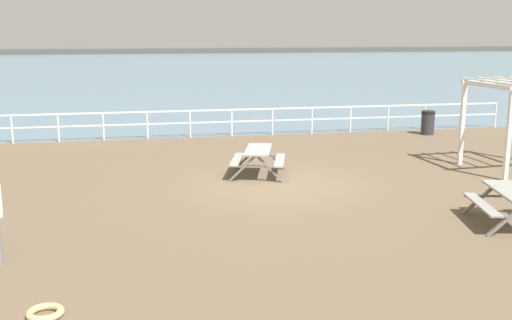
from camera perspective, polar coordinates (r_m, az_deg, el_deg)
The scene contains 8 objects.
ground_plane at distance 16.65m, azimuth 1.83°, elevation -2.58°, with size 30.00×24.00×0.20m, color brown.
sea_band at distance 68.66m, azimuth -8.15°, elevation 8.59°, with size 142.00×90.00×0.01m, color slate.
distant_shoreline at distance 111.57m, azimuth -9.38°, elevation 9.88°, with size 142.00×6.00×1.80m, color #4C4C47.
seaward_railing at distance 23.96m, azimuth -2.30°, elevation 4.00°, with size 23.07×0.07×1.08m.
picnic_table_near_right at distance 14.15m, azimuth 22.89°, elevation -3.36°, with size 1.86×2.08×0.80m.
picnic_table_mid_centre at distance 17.48m, azimuth 0.21°, elevation 0.44°, with size 1.93×2.14×0.80m.
litter_bin at distance 25.32m, azimuth 15.84°, elevation 3.40°, with size 0.55×0.55×0.95m.
rope_coil at distance 9.71m, azimuth -19.20°, elevation -13.40°, with size 0.55×0.55×0.11m, color tan.
Camera 1 is at (-3.62, -15.69, 4.13)m, focal length 42.57 mm.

